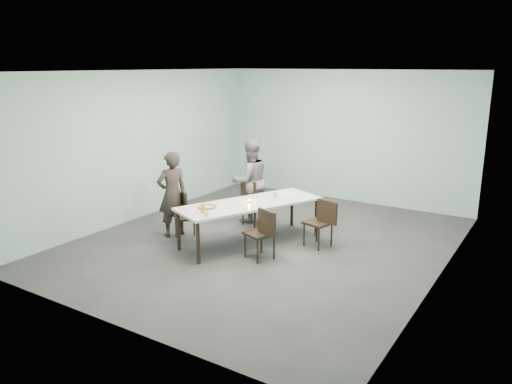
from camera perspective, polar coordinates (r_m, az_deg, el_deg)
The scene contains 16 objects.
ground at distance 9.03m, azimuth 1.04°, elevation -5.75°, with size 7.00×7.00×0.00m, color #333335.
room_shell at distance 8.55m, azimuth 1.10°, elevation 7.10°, with size 6.02×7.02×3.01m.
table at distance 8.79m, azimuth -0.69°, elevation -1.56°, with size 1.89×2.74×0.75m.
chair_near_left at distance 9.18m, azimuth -8.05°, elevation -2.25°, with size 0.62×0.59×0.87m.
chair_far_left at distance 9.89m, azimuth -0.45°, elevation -0.90°, with size 0.65×0.51×0.87m.
chair_near_right at distance 8.09m, azimuth 0.76°, elevation -4.43°, with size 0.65×0.54×0.87m.
chair_far_right at distance 8.70m, azimuth 7.53°, elevation -3.17°, with size 0.65×0.52×0.87m.
diner_near at distance 9.28m, azimuth -9.56°, elevation -0.25°, with size 0.58×0.38×1.59m, color black.
diner_far at distance 10.01m, azimuth -0.69°, elevation 1.30°, with size 0.82×0.64×1.68m, color slate.
pizza at distance 8.47m, azimuth -5.63°, elevation -1.72°, with size 0.34×0.34×0.04m.
side_plate at distance 8.45m, azimuth -3.71°, elevation -1.82°, with size 0.18×0.18×0.01m, color white.
beer_glass at distance 8.18m, azimuth -6.05°, elevation -1.90°, with size 0.08×0.08×0.15m, color gold.
water_tumbler at distance 8.00m, azimuth -5.67°, elevation -2.50°, with size 0.08×0.08×0.09m, color silver.
tealight at distance 8.75m, azimuth -0.77°, elevation -1.11°, with size 0.06×0.06×0.05m.
amber_tumbler at distance 9.14m, azimuth 2.21°, elevation -0.31°, with size 0.07×0.07×0.08m, color gold.
menu at distance 9.38m, azimuth 3.66°, elevation -0.18°, with size 0.30×0.22×0.01m, color silver.
Camera 1 is at (4.39, -7.25, 3.11)m, focal length 35.00 mm.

